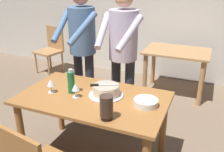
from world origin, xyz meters
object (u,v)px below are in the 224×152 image
object	(u,v)px
hurricane_lamp	(106,107)
person_cutting_cake	(123,48)
plate_stack	(146,102)
wine_glass_far	(51,83)
background_chair_1	(51,48)
cake_on_platter	(106,91)
wine_glass_near	(76,87)
cake_knife	(98,85)
water_bottle	(71,82)
main_dining_table	(93,108)
person_standing_beside	(82,43)
background_table	(176,60)

from	to	relation	value
hurricane_lamp	person_cutting_cake	xyz separation A→B (m)	(-0.21, 0.94, 0.22)
plate_stack	wine_glass_far	world-z (taller)	wine_glass_far
hurricane_lamp	background_chair_1	size ratio (longest dim) A/B	0.23
cake_on_platter	hurricane_lamp	world-z (taller)	hurricane_lamp
plate_stack	person_cutting_cake	size ratio (longest dim) A/B	0.13
plate_stack	wine_glass_near	bearing A→B (deg)	-171.22
cake_knife	water_bottle	bearing A→B (deg)	-172.76
main_dining_table	water_bottle	distance (m)	0.33
cake_on_platter	wine_glass_near	distance (m)	0.29
cake_knife	hurricane_lamp	world-z (taller)	hurricane_lamp
water_bottle	person_standing_beside	xyz separation A→B (m)	(-0.23, 0.66, 0.21)
wine_glass_near	hurricane_lamp	size ratio (longest dim) A/B	0.69
wine_glass_near	hurricane_lamp	distance (m)	0.49
wine_glass_far	background_chair_1	size ratio (longest dim) A/B	0.16
person_cutting_cake	person_standing_beside	world-z (taller)	same
cake_knife	person_cutting_cake	distance (m)	0.63
main_dining_table	wine_glass_far	xyz separation A→B (m)	(-0.42, -0.08, 0.22)
plate_stack	water_bottle	size ratio (longest dim) A/B	0.88
wine_glass_near	water_bottle	bearing A→B (deg)	141.43
main_dining_table	background_chair_1	size ratio (longest dim) A/B	1.59
water_bottle	background_table	world-z (taller)	water_bottle
wine_glass_far	water_bottle	bearing A→B (deg)	22.28
main_dining_table	plate_stack	world-z (taller)	plate_stack
cake_on_platter	background_chair_1	size ratio (longest dim) A/B	0.38
cake_knife	person_standing_beside	xyz separation A→B (m)	(-0.51, 0.62, 0.21)
hurricane_lamp	main_dining_table	bearing A→B (deg)	132.21
plate_stack	background_chair_1	size ratio (longest dim) A/B	0.24
plate_stack	background_table	bearing A→B (deg)	90.85
person_cutting_cake	wine_glass_near	bearing A→B (deg)	-107.07
cake_on_platter	wine_glass_far	world-z (taller)	wine_glass_far
cake_knife	water_bottle	world-z (taller)	water_bottle
cake_on_platter	background_chair_1	bearing A→B (deg)	136.66
plate_stack	person_standing_beside	distance (m)	1.21
cake_on_platter	background_chair_1	world-z (taller)	background_chair_1
main_dining_table	wine_glass_near	world-z (taller)	wine_glass_near
person_standing_beside	background_table	size ratio (longest dim) A/B	1.72
wine_glass_near	person_standing_beside	size ratio (longest dim) A/B	0.08
person_standing_beside	background_table	world-z (taller)	person_standing_beside
plate_stack	water_bottle	distance (m)	0.76
wine_glass_far	plate_stack	bearing A→B (deg)	6.49
plate_stack	wine_glass_far	xyz separation A→B (m)	(-0.94, -0.11, 0.07)
main_dining_table	cake_on_platter	size ratio (longest dim) A/B	4.21
hurricane_lamp	person_cutting_cake	distance (m)	0.99
person_cutting_cake	background_chair_1	xyz separation A→B (m)	(-2.03, 1.39, -0.58)
main_dining_table	background_table	distance (m)	2.01
main_dining_table	water_bottle	size ratio (longest dim) A/B	5.73
main_dining_table	cake_on_platter	xyz separation A→B (m)	(0.11, 0.07, 0.17)
background_chair_1	cake_on_platter	bearing A→B (deg)	-43.34
background_table	cake_on_platter	bearing A→B (deg)	-101.51
water_bottle	background_chair_1	size ratio (longest dim) A/B	0.28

